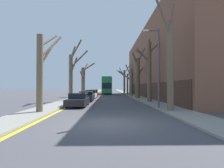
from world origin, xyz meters
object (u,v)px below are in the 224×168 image
object	(u,v)px
street_tree_left_0	(41,70)
street_tree_right_1	(149,68)
parked_car_3	(94,93)
street_tree_right_4	(128,82)
parked_car_2	(91,94)
street_tree_left_1	(72,74)
lamp_post	(157,64)
parked_car_0	(78,100)
street_tree_right_0	(170,62)
street_tree_right_5	(124,80)
street_tree_right_2	(137,76)
double_decker_bus	(107,85)
parked_car_1	(86,97)
street_tree_right_3	(131,80)
street_tree_left_2	(84,80)

from	to	relation	value
street_tree_left_0	street_tree_right_1	world-z (taller)	street_tree_right_1
parked_car_3	street_tree_right_4	bearing A→B (deg)	52.76
parked_car_2	parked_car_3	xyz separation A→B (m)	(0.00, 5.42, -0.00)
street_tree_left_1	lamp_post	size ratio (longest dim) A/B	1.11
parked_car_0	street_tree_right_0	bearing A→B (deg)	-27.84
street_tree_left_1	parked_car_0	bearing A→B (deg)	-72.18
street_tree_left_0	street_tree_right_5	bearing A→B (deg)	76.37
street_tree_left_1	street_tree_right_2	distance (m)	11.20
double_decker_bus	street_tree_left_0	bearing A→B (deg)	-97.48
street_tree_left_1	parked_car_2	bearing A→B (deg)	73.01
street_tree_right_4	parked_car_1	xyz separation A→B (m)	(-8.04, -22.05, -2.47)
street_tree_right_0	street_tree_right_2	xyz separation A→B (m)	(0.09, 15.58, -0.09)
parked_car_3	lamp_post	bearing A→B (deg)	-69.64
street_tree_right_0	street_tree_right_1	distance (m)	8.08
parked_car_1	lamp_post	xyz separation A→B (m)	(7.29, -8.18, 3.34)
street_tree_right_1	parked_car_0	xyz separation A→B (m)	(-7.99, -3.99, -3.57)
street_tree_right_3	lamp_post	xyz separation A→B (m)	(-0.40, -21.40, 0.51)
parked_car_0	lamp_post	bearing A→B (deg)	-16.08
street_tree_right_1	parked_car_1	distance (m)	9.00
street_tree_right_4	parked_car_0	world-z (taller)	street_tree_right_4
street_tree_left_1	street_tree_right_3	bearing A→B (deg)	54.41
double_decker_bus	lamp_post	distance (m)	32.69
parked_car_3	lamp_post	xyz separation A→B (m)	(7.29, -19.64, 3.31)
street_tree_right_0	lamp_post	size ratio (longest dim) A/B	1.18
street_tree_left_2	double_decker_bus	world-z (taller)	street_tree_left_2
street_tree_right_2	parked_car_3	distance (m)	10.34
street_tree_left_1	street_tree_left_2	distance (m)	11.44
street_tree_right_2	street_tree_left_2	bearing A→B (deg)	149.17
street_tree_left_2	street_tree_right_0	world-z (taller)	street_tree_right_0
street_tree_right_3	double_decker_bus	bearing A→B (deg)	115.19
street_tree_right_1	street_tree_right_3	distance (m)	15.33
street_tree_left_1	double_decker_bus	xyz separation A→B (m)	(4.46, 24.31, -1.07)
parked_car_0	parked_car_3	xyz separation A→B (m)	(0.00, 17.54, 0.03)
parked_car_1	street_tree_left_1	bearing A→B (deg)	-174.95
street_tree_right_3	street_tree_right_5	bearing A→B (deg)	89.83
parked_car_0	street_tree_right_4	bearing A→B (deg)	74.04
double_decker_bus	parked_car_3	size ratio (longest dim) A/B	2.51
street_tree_left_2	street_tree_right_2	size ratio (longest dim) A/B	0.83
street_tree_right_0	street_tree_right_4	bearing A→B (deg)	89.41
street_tree_right_4	street_tree_right_5	xyz separation A→B (m)	(-0.31, 7.55, 0.85)
street_tree_right_1	street_tree_right_2	distance (m)	7.53
street_tree_left_2	street_tree_right_1	bearing A→B (deg)	-53.26
street_tree_left_2	street_tree_right_4	bearing A→B (deg)	47.11
street_tree_right_3	parked_car_3	bearing A→B (deg)	-167.09
double_decker_bus	street_tree_left_1	bearing A→B (deg)	-100.39
parked_car_1	lamp_post	bearing A→B (deg)	-48.28
street_tree_right_2	street_tree_right_5	bearing A→B (deg)	90.15
street_tree_left_0	double_decker_bus	distance (m)	34.92
street_tree_left_1	street_tree_right_1	distance (m)	10.09
street_tree_right_1	parked_car_1	size ratio (longest dim) A/B	2.09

